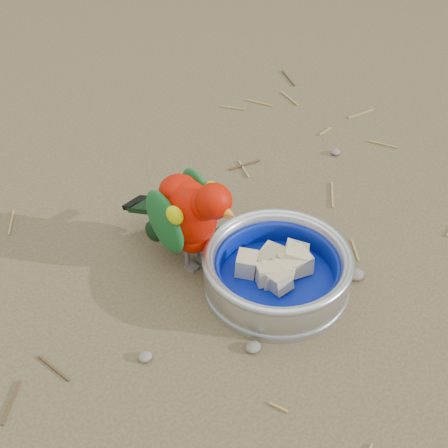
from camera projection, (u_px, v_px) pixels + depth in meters
ground at (254, 264)px, 0.99m from camera, size 60.00×60.00×0.00m
food_bowl at (276, 284)px, 0.95m from camera, size 0.20×0.20×0.02m
bowl_wall at (277, 268)px, 0.93m from camera, size 0.20×0.20×0.04m
fruit_wedges at (277, 272)px, 0.94m from camera, size 0.12×0.12×0.03m
lory_parrot at (189, 220)px, 0.95m from camera, size 0.12×0.20×0.15m
ground_debris at (270, 241)px, 1.03m from camera, size 0.90×0.80×0.01m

